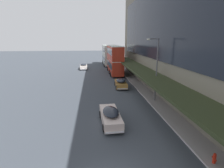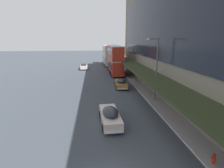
# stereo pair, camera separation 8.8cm
# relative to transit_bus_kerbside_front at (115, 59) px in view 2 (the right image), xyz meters

# --- Properties ---
(transit_bus_kerbside_front) EXTENTS (2.74, 11.57, 6.33)m
(transit_bus_kerbside_front) POSITION_rel_transit_bus_kerbside_front_xyz_m (0.00, 0.00, 0.00)
(transit_bus_kerbside_front) COLOR #A92B1A
(transit_bus_kerbside_front) RESTS_ON ground
(transit_bus_kerbside_rear) EXTENTS (2.91, 10.14, 5.94)m
(transit_bus_kerbside_rear) POSITION_rel_transit_bus_kerbside_front_xyz_m (-0.41, 13.50, -0.20)
(transit_bus_kerbside_rear) COLOR beige
(transit_bus_kerbside_rear) RESTS_ON ground
(sedan_far_back) EXTENTS (1.93, 4.94, 1.53)m
(sedan_far_back) POSITION_rel_transit_bus_kerbside_front_xyz_m (-3.54, -24.91, -2.64)
(sedan_far_back) COLOR beige
(sedan_far_back) RESTS_ON ground
(sedan_trailing_near) EXTENTS (2.12, 5.00, 1.51)m
(sedan_trailing_near) POSITION_rel_transit_bus_kerbside_front_xyz_m (-7.44, 7.05, -2.65)
(sedan_trailing_near) COLOR beige
(sedan_trailing_near) RESTS_ON ground
(sedan_oncoming_front) EXTENTS (2.02, 4.57, 1.54)m
(sedan_oncoming_front) POSITION_rel_transit_bus_kerbside_front_xyz_m (-0.53, -12.48, -2.65)
(sedan_oncoming_front) COLOR olive
(sedan_oncoming_front) RESTS_ON ground
(street_lamp) EXTENTS (1.50, 0.28, 7.69)m
(street_lamp) POSITION_rel_transit_bus_kerbside_front_xyz_m (2.52, -19.57, 1.17)
(street_lamp) COLOR #4C4C51
(street_lamp) RESTS_ON sidewalk_kerb
(fire_hydrant) EXTENTS (0.20, 0.40, 0.70)m
(fire_hydrant) POSITION_rel_transit_bus_kerbside_front_xyz_m (2.31, -31.23, -2.92)
(fire_hydrant) COLOR red
(fire_hydrant) RESTS_ON sidewalk_kerb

